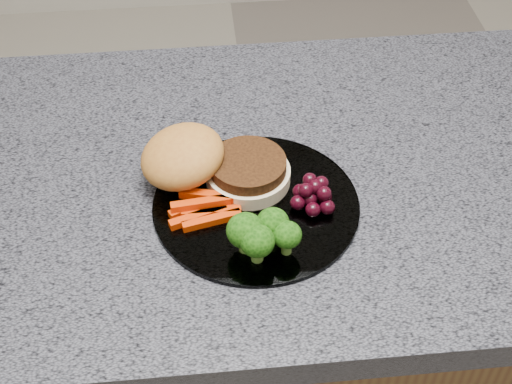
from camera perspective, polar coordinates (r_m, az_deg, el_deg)
island_cabinet at (r=1.32m, az=3.96°, el=-13.03°), size 1.20×0.60×0.86m
countertop at (r=0.97m, az=5.25°, el=1.30°), size 1.20×0.60×0.04m
plate at (r=0.90m, az=-0.00°, el=-1.05°), size 0.26×0.26×0.01m
burger at (r=0.91m, az=-4.03°, el=2.22°), size 0.20×0.13×0.06m
carrot_sticks at (r=0.88m, az=-4.13°, el=-1.28°), size 0.09×0.06×0.02m
broccoli at (r=0.82m, az=0.45°, el=-3.29°), size 0.09×0.07×0.05m
grape_bunch at (r=0.89m, az=4.64°, el=-0.17°), size 0.05×0.06×0.03m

